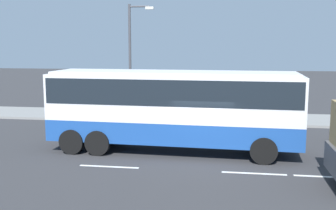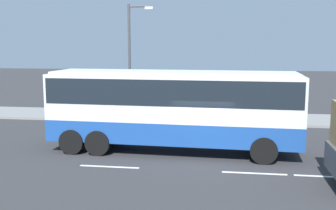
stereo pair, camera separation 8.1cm
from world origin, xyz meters
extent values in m
plane|color=#333335|center=(0.00, 0.00, 0.00)|extent=(120.00, 120.00, 0.00)
cube|color=gray|center=(0.00, 9.10, 0.07)|extent=(80.00, 4.00, 0.15)
cube|color=white|center=(-3.59, -1.91, 0.00)|extent=(2.40, 0.16, 0.01)
cube|color=white|center=(2.03, -1.91, 0.00)|extent=(2.40, 0.16, 0.01)
cube|color=white|center=(4.66, -1.91, 0.00)|extent=(2.40, 0.16, 0.01)
cube|color=#1E4C9E|center=(-1.40, 0.73, 1.02)|extent=(11.12, 2.91, 0.95)
cube|color=silver|center=(-1.40, 0.73, 2.50)|extent=(11.12, 2.91, 2.00)
cube|color=black|center=(-1.40, 0.73, 2.80)|extent=(10.90, 2.93, 1.10)
cube|color=black|center=(4.06, 0.53, 2.60)|extent=(0.20, 2.31, 1.60)
cube|color=silver|center=(-1.40, 0.73, 3.56)|extent=(10.68, 2.74, 0.12)
cylinder|color=black|center=(2.56, 1.79, 0.55)|extent=(1.11, 0.34, 1.10)
cylinder|color=black|center=(2.47, -0.62, 0.55)|extent=(1.11, 0.34, 1.10)
cylinder|color=black|center=(-4.48, 2.04, 0.55)|extent=(1.11, 0.34, 1.10)
cylinder|color=black|center=(-4.56, -0.36, 0.55)|extent=(1.11, 0.34, 1.10)
cylinder|color=black|center=(-5.67, 2.09, 0.55)|extent=(1.11, 0.34, 1.10)
cylinder|color=black|center=(-5.76, -0.32, 0.55)|extent=(1.11, 0.34, 1.10)
cylinder|color=#38334C|center=(-1.52, 9.29, 0.55)|extent=(0.14, 0.14, 0.81)
cylinder|color=#38334C|center=(-1.54, 9.45, 0.55)|extent=(0.14, 0.14, 0.81)
cylinder|color=#2672B2|center=(-1.53, 9.37, 1.26)|extent=(0.32, 0.32, 0.61)
sphere|color=tan|center=(-1.53, 9.37, 1.67)|extent=(0.22, 0.22, 0.22)
cylinder|color=#47474C|center=(-5.02, 7.49, 3.67)|extent=(0.16, 0.16, 7.05)
cylinder|color=#47474C|center=(-4.40, 7.49, 7.05)|extent=(1.25, 0.10, 0.10)
cube|color=silver|center=(-3.77, 7.49, 6.95)|extent=(0.50, 0.24, 0.16)
camera|label=1|loc=(1.02, -16.73, 4.77)|focal=43.02mm
camera|label=2|loc=(0.94, -16.74, 4.77)|focal=43.02mm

